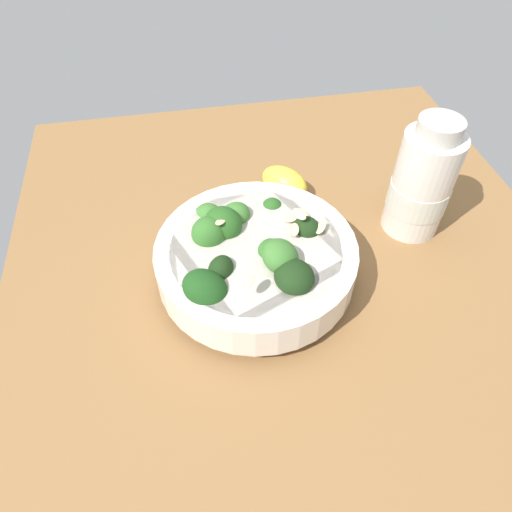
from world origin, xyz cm
name	(u,v)px	position (x,y,z in cm)	size (l,w,h in cm)	color
ground_plane	(283,251)	(0.00, 0.00, -1.70)	(67.48, 67.48, 3.40)	brown
bowl_of_broccoli	(254,258)	(5.22, -4.71, 3.78)	(22.16, 22.16, 9.43)	silver
lemon_wedge	(284,182)	(-9.16, 2.21, 1.98)	(6.80, 4.10, 3.97)	yellow
bottle_tall	(423,185)	(0.34, 16.67, 6.76)	(7.20, 7.20, 15.30)	beige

